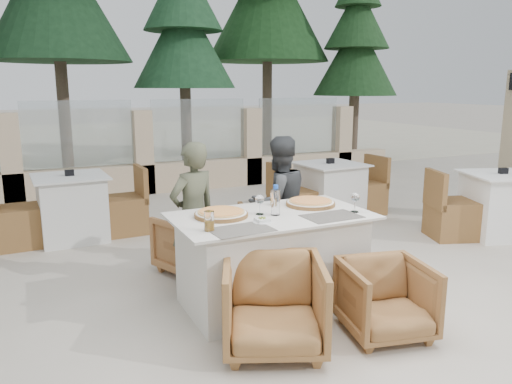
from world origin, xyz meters
name	(u,v)px	position (x,y,z in m)	size (l,w,h in m)	color
ground	(271,299)	(0.00, 0.00, 0.00)	(80.00, 80.00, 0.00)	beige
sand_patch	(83,141)	(0.00, 14.00, 0.01)	(30.00, 16.00, 0.01)	beige
perimeter_wall_far	(143,146)	(0.00, 4.80, 0.80)	(10.00, 0.34, 1.60)	beige
pine_mid_left	(56,11)	(-1.00, 7.50, 3.25)	(2.86, 2.86, 6.50)	#193B1F
pine_centre	(184,53)	(1.50, 7.20, 2.50)	(2.20, 2.20, 5.00)	#214D2B
pine_mid_right	(267,18)	(3.80, 7.80, 3.40)	(2.99, 2.99, 6.80)	#1C431D
pine_far_right	(356,66)	(5.50, 6.50, 2.25)	(1.98, 1.98, 4.50)	#1E431F
dining_table	(271,260)	(-0.03, -0.07, 0.39)	(1.60, 0.90, 0.77)	beige
placemat_near_left	(241,230)	(-0.43, -0.37, 0.77)	(0.45, 0.30, 0.00)	#615C53
placemat_near_right	(332,216)	(0.38, -0.33, 0.77)	(0.45, 0.30, 0.00)	#5A554D
pizza_left	(221,213)	(-0.43, 0.04, 0.80)	(0.43, 0.43, 0.06)	orange
pizza_right	(310,202)	(0.42, 0.07, 0.80)	(0.43, 0.43, 0.06)	#D5531D
water_bottle	(276,200)	(-0.01, -0.09, 0.89)	(0.07, 0.07, 0.25)	#BED9FA
wine_glass_centre	(260,203)	(-0.12, -0.03, 0.86)	(0.08, 0.08, 0.18)	white
wine_glass_corner	(355,201)	(0.63, -0.29, 0.86)	(0.08, 0.08, 0.18)	white
beer_glass_left	(209,221)	(-0.65, -0.29, 0.84)	(0.07, 0.07, 0.14)	#C0801B
beer_glass_right	(274,198)	(0.14, 0.22, 0.83)	(0.06, 0.06, 0.13)	orange
olive_dish	(262,220)	(-0.21, -0.25, 0.79)	(0.11, 0.11, 0.04)	white
armchair_far_left	(194,243)	(-0.38, 0.92, 0.29)	(0.62, 0.64, 0.58)	#9A6538
armchair_far_right	(278,237)	(0.40, 0.65, 0.33)	(0.70, 0.72, 0.65)	brown
armchair_near_left	(274,305)	(-0.35, -0.73, 0.32)	(0.68, 0.70, 0.64)	olive
armchair_near_right	(386,299)	(0.48, -0.90, 0.28)	(0.59, 0.61, 0.55)	brown
diner_left	(193,215)	(-0.49, 0.57, 0.66)	(0.48, 0.32, 1.32)	#4A4C37
diner_right	(279,203)	(0.42, 0.67, 0.66)	(0.64, 0.50, 1.32)	#3C3E41
bg_table_a	(72,208)	(-1.36, 2.53, 0.39)	(1.64, 0.82, 0.77)	silver
bg_table_b	(329,191)	(1.92, 2.05, 0.39)	(1.64, 0.82, 0.77)	silver
bg_table_c	(500,205)	(3.33, 0.49, 0.39)	(1.64, 0.82, 0.77)	white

